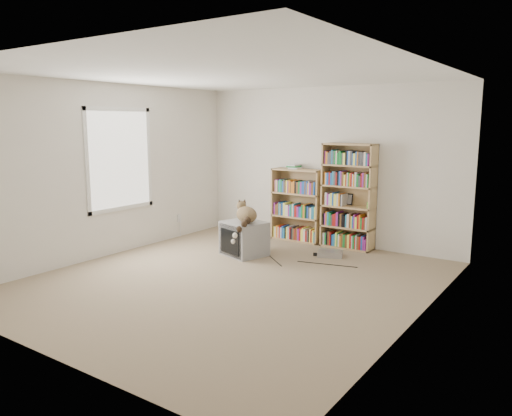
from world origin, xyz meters
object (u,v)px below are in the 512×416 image
Objects in this scene: cat at (245,217)px; bookcase_short at (298,208)px; crt_tv at (245,238)px; dvd_player at (330,254)px; bookcase_tall at (349,198)px.

bookcase_short reaches higher than cat.
cat is (0.06, -0.08, 0.34)m from crt_tv.
dvd_player is (1.02, 0.73, -0.55)m from cat.
bookcase_tall reaches higher than cat.
cat is 1.70m from bookcase_tall.
crt_tv is at bearing -97.46° from bookcase_short.
bookcase_tall reaches higher than bookcase_short.
dvd_player is at bearing 47.20° from crt_tv.
crt_tv reaches higher than dvd_player.
crt_tv is 1.28m from dvd_player.
bookcase_tall is at bearing -0.17° from bookcase_short.
dvd_player is at bearing -88.58° from bookcase_tall.
dvd_player is (1.08, 0.65, -0.21)m from crt_tv.
cat is 1.94× the size of dvd_player.
bookcase_short is at bearing 124.19° from dvd_player.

